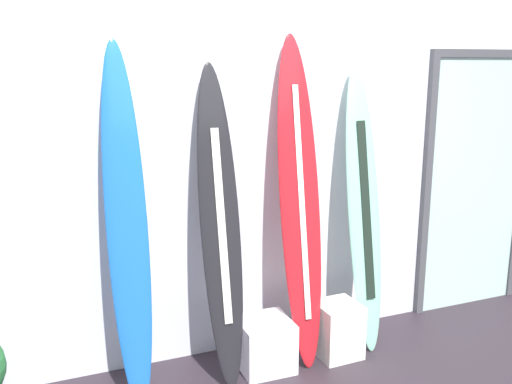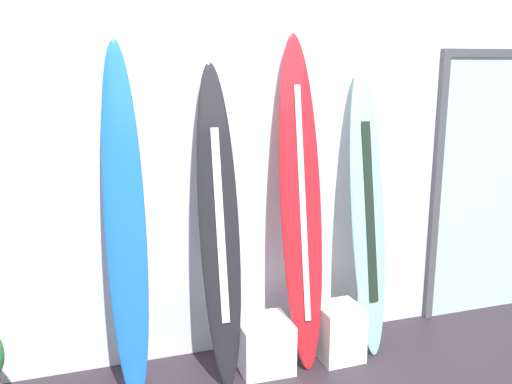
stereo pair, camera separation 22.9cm
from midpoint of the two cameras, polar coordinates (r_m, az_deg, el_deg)
name	(u,v)px [view 1 (the left image)]	position (r m, az deg, el deg)	size (l,w,h in m)	color
wall_back	(246,151)	(3.91, -2.70, 4.14)	(7.20, 0.20, 2.80)	silver
surfboard_cobalt	(127,228)	(3.41, -14.76, -3.58)	(0.26, 0.52, 2.14)	blue
surfboard_charcoal	(220,226)	(3.54, -5.49, -3.44)	(0.28, 0.51, 2.01)	black
surfboard_crimson	(300,205)	(3.73, 2.68, -1.31)	(0.31, 0.48, 2.19)	#AF1820
surfboard_seafoam	(364,212)	(4.00, 9.19, -2.01)	(0.25, 0.44, 1.98)	#83C6AA
display_block_left	(337,329)	(4.05, 6.55, -13.62)	(0.29, 0.29, 0.38)	white
display_block_center	(265,344)	(3.89, -0.86, -15.11)	(0.35, 0.35, 0.34)	white
glass_door	(475,178)	(4.87, 19.95, 1.28)	(1.03, 0.06, 2.09)	silver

